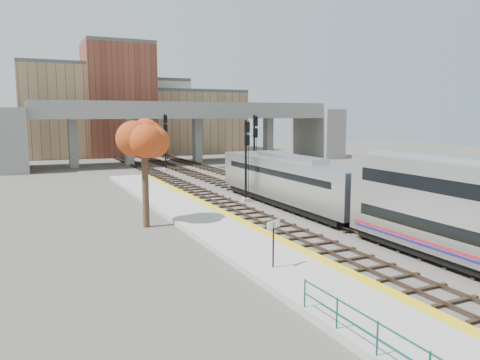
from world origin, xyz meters
name	(u,v)px	position (x,y,z in m)	size (l,w,h in m)	color
ground	(324,225)	(0.00, 0.00, 0.00)	(160.00, 160.00, 0.00)	#47423D
platform	(229,233)	(-7.25, 0.00, 0.17)	(4.50, 60.00, 0.35)	#9E9E99
yellow_strip	(256,228)	(-5.35, 0.00, 0.35)	(0.70, 60.00, 0.01)	yellow
tracks	(255,195)	(0.93, 12.50, 0.08)	(10.70, 95.00, 0.25)	black
overpass	(185,126)	(4.92, 45.00, 5.81)	(54.00, 12.00, 9.50)	slate
buildings_far	(132,113)	(1.26, 66.57, 7.88)	(43.00, 21.00, 20.60)	tan
parking_lot	(289,171)	(14.00, 28.00, 0.02)	(14.00, 18.00, 0.04)	black
locomotive	(287,180)	(1.00, 6.70, 2.28)	(3.02, 19.05, 4.10)	#A8AAB2
signal_mast_near	(246,161)	(-1.10, 10.24, 3.56)	(0.60, 0.64, 7.14)	#9E9E99
signal_mast_mid	(254,151)	(3.00, 16.71, 3.85)	(0.60, 0.64, 7.58)	#9E9E99
signal_mast_far	(165,142)	(-1.10, 35.27, 3.91)	(0.60, 0.64, 7.66)	#9E9E99
station_sign	(273,234)	(-8.20, -7.39, 1.98)	(0.85, 0.39, 2.27)	black
tree	(144,140)	(-11.38, 4.63, 5.96)	(3.60, 3.60, 8.03)	#382619
car_a	(283,168)	(11.72, 25.75, 0.69)	(1.52, 3.79, 1.29)	#99999E
car_b	(288,166)	(14.19, 28.45, 0.62)	(1.23, 3.53, 1.16)	#99999E
car_c	(299,164)	(17.23, 30.65, 0.59)	(1.55, 3.81, 1.11)	#99999E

